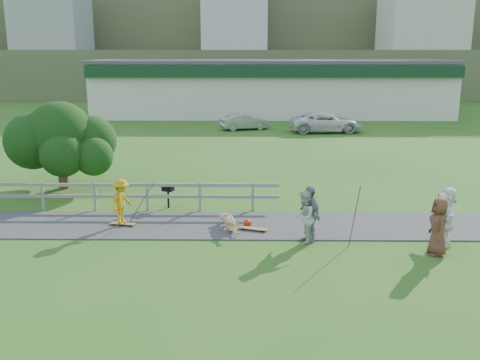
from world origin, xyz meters
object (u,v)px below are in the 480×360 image
Objects in this scene: car_white at (326,122)px; bbq at (168,197)px; spectator_a at (304,217)px; tree at (61,153)px; skater_fallen at (230,222)px; spectator_b at (310,214)px; car_silver at (245,122)px; spectator_c at (439,227)px; skater_rider at (122,204)px; spectator_d at (446,216)px.

car_white reaches higher than bbq.
tree is (-9.90, 6.77, 0.76)m from spectator_a.
car_white reaches higher than skater_fallen.
spectator_b reaches higher than car_silver.
spectator_c is at bearing 49.27° from spectator_b.
skater_rider is 6.49m from tree.
spectator_a reaches higher than bbq.
skater_rider reaches higher than bbq.
spectator_b is 4.22m from spectator_d.
spectator_c is (3.88, -0.94, 0.03)m from spectator_a.
spectator_c is at bearing -25.26° from spectator_d.
bbq is (-5.04, 3.70, -0.47)m from spectator_b.
skater_rider is 10.65m from spectator_d.
skater_fallen is 2.84m from spectator_b.
car_silver is 21.20m from bbq.
spectator_c is at bearing -29.21° from tree.
spectator_b is 24.80m from car_silver.
skater_fallen is at bearing -94.27° from spectator_d.
spectator_d reaches higher than spectator_a.
spectator_d is 23.72m from car_white.
spectator_a is at bearing 166.17° from car_white.
car_silver is (-6.38, 24.94, -0.32)m from spectator_d.
car_silver is at bearing -159.12° from spectator_a.
skater_fallen is 1.78× the size of bbq.
car_white is 1.15× the size of tree.
car_silver is 19.77m from tree.
spectator_d reaches higher than skater_fallen.
bbq is (5.05, -2.91, -1.17)m from tree.
spectator_c is 24.57m from car_white.
spectator_c reaches higher than skater_rider.
bbq is (-2.87, -21.00, -0.17)m from car_silver.
spectator_b is at bearing 166.47° from car_silver.
spectator_d is at bearing 149.20° from spectator_c.
car_white is (10.19, 22.06, -0.06)m from skater_rider.
bbq is at bearing 153.66° from car_silver.
skater_rider is 0.30× the size of car_white.
spectator_c is at bearing -85.40° from skater_rider.
spectator_a is 0.97× the size of spectator_c.
tree is at bearing 137.79° from car_silver.
tree is (-7.52, 5.58, 1.33)m from skater_fallen.
car_white is at bearing 56.22° from skater_fallen.
spectator_c is 1.98× the size of bbq.
car_white is at bearing -173.44° from spectator_a.
skater_fallen is 6.93m from spectator_d.
spectator_b is (6.31, -1.41, 0.12)m from skater_rider.
tree reaches higher than spectator_b.
skater_rider is at bearing -53.94° from tree.
spectator_d is 0.50× the size of car_silver.
tree is at bearing -118.40° from spectator_c.
bbq is (-2.47, 2.67, 0.15)m from skater_fallen.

